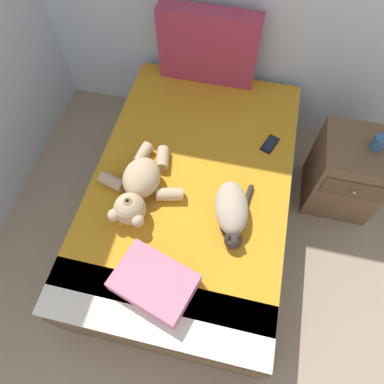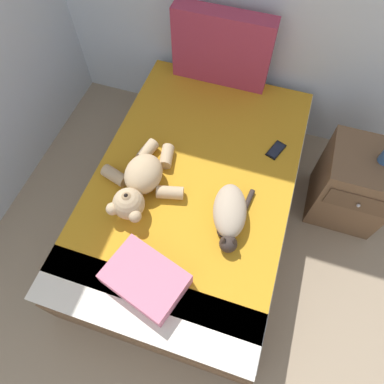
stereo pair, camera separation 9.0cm
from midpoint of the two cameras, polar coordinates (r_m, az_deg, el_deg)
The scene contains 8 objects.
ground_plane at distance 2.35m, azimuth 5.91°, elevation -24.97°, with size 9.48×9.48×0.00m, color gray.
bed at distance 2.37m, azimuth 1.39°, elevation -0.99°, with size 1.26×1.97×0.53m.
patterned_cushion at distance 2.55m, azimuth 6.05°, elevation 22.63°, with size 0.68×0.13×0.52m.
cat at distance 1.95m, azimuth 7.61°, elevation -3.70°, with size 0.26×0.44×0.15m.
teddy_bear at distance 2.03m, azimuth -7.46°, elevation 1.49°, with size 0.54×0.60×0.20m.
cell_phone at distance 2.33m, azimuth 14.89°, elevation 6.73°, with size 0.12×0.16×0.01m.
throw_pillow at distance 1.83m, azimuth -6.31°, elevation -14.24°, with size 0.40×0.28×0.11m, color #D1728C.
nightstand at distance 2.63m, azimuth 26.11°, elevation 1.00°, with size 0.47×0.47×0.61m.
Camera 2 is at (1.70, 1.65, 2.33)m, focal length 32.05 mm.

